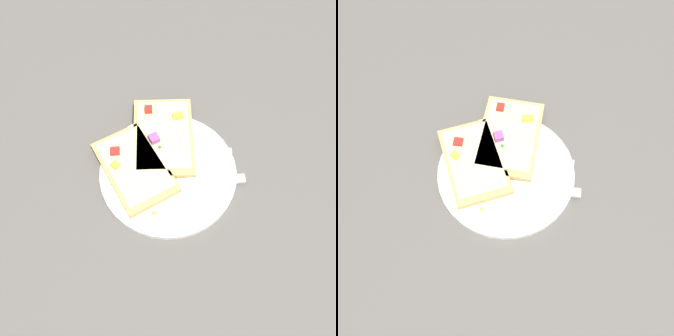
{
  "view_description": "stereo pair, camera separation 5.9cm",
  "coord_description": "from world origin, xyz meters",
  "views": [
    {
      "loc": [
        0.16,
        -0.22,
        0.55
      ],
      "look_at": [
        0.0,
        0.0,
        0.02
      ],
      "focal_mm": 35.0,
      "sensor_mm": 36.0,
      "label": 1
    },
    {
      "loc": [
        0.2,
        -0.18,
        0.55
      ],
      "look_at": [
        0.0,
        0.0,
        0.02
      ],
      "focal_mm": 35.0,
      "sensor_mm": 36.0,
      "label": 2
    }
  ],
  "objects": [
    {
      "name": "knife",
      "position": [
        0.05,
        0.01,
        0.01
      ],
      "size": [
        0.17,
        0.15,
        0.01
      ],
      "rotation": [
        0.0,
        0.0,
        3.85
      ],
      "color": "silver",
      "rests_on": "plate"
    },
    {
      "name": "pizza_slice_main",
      "position": [
        -0.05,
        -0.03,
        0.02
      ],
      "size": [
        0.19,
        0.16,
        0.03
      ],
      "rotation": [
        0.0,
        0.0,
        2.71
      ],
      "color": "tan",
      "rests_on": "plate"
    },
    {
      "name": "crumb_scatter",
      "position": [
        -0.04,
        -0.02,
        0.02
      ],
      "size": [
        0.14,
        0.13,
        0.01
      ],
      "color": "tan",
      "rests_on": "plate"
    },
    {
      "name": "pizza_slice_corner",
      "position": [
        -0.05,
        0.05,
        0.02
      ],
      "size": [
        0.19,
        0.2,
        0.03
      ],
      "rotation": [
        0.0,
        0.0,
        5.36
      ],
      "color": "tan",
      "rests_on": "plate"
    },
    {
      "name": "ground_plane",
      "position": [
        0.0,
        0.0,
        0.0
      ],
      "size": [
        4.0,
        4.0,
        0.0
      ],
      "primitive_type": "plane",
      "color": "#56514C"
    },
    {
      "name": "fork",
      "position": [
        -0.02,
        0.02,
        0.01
      ],
      "size": [
        0.19,
        0.15,
        0.01
      ],
      "rotation": [
        0.0,
        0.0,
        3.81
      ],
      "color": "silver",
      "rests_on": "plate"
    },
    {
      "name": "plate",
      "position": [
        0.0,
        0.0,
        0.01
      ],
      "size": [
        0.25,
        0.25,
        0.01
      ],
      "color": "silver",
      "rests_on": "ground"
    }
  ]
}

